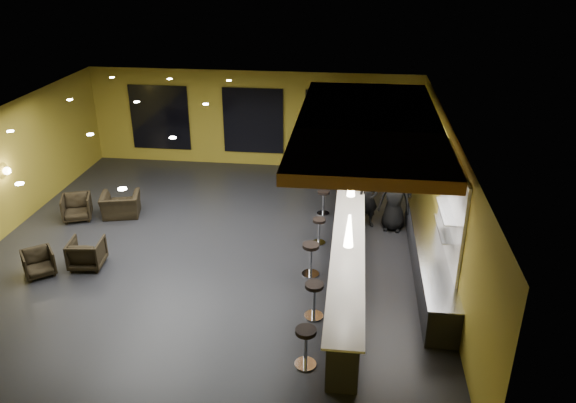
# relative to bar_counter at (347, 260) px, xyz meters

# --- Properties ---
(floor) EXTENTS (12.00, 13.00, 0.10)m
(floor) POSITION_rel_bar_counter_xyz_m (-3.65, 1.00, -0.55)
(floor) COLOR black
(floor) RESTS_ON ground
(ceiling) EXTENTS (12.00, 13.00, 0.10)m
(ceiling) POSITION_rel_bar_counter_xyz_m (-3.65, 1.00, 3.05)
(ceiling) COLOR black
(wall_back) EXTENTS (12.00, 0.10, 3.50)m
(wall_back) POSITION_rel_bar_counter_xyz_m (-3.65, 7.55, 1.25)
(wall_back) COLOR olive
(wall_back) RESTS_ON floor
(wall_front) EXTENTS (12.00, 0.10, 3.50)m
(wall_front) POSITION_rel_bar_counter_xyz_m (-3.65, -5.55, 1.25)
(wall_front) COLOR olive
(wall_front) RESTS_ON floor
(wall_right) EXTENTS (0.10, 13.00, 3.50)m
(wall_right) POSITION_rel_bar_counter_xyz_m (2.40, 1.00, 1.25)
(wall_right) COLOR olive
(wall_right) RESTS_ON floor
(wood_soffit) EXTENTS (3.60, 8.00, 0.28)m
(wood_soffit) POSITION_rel_bar_counter_xyz_m (0.35, 2.00, 2.86)
(wood_soffit) COLOR #A0622E
(wood_soffit) RESTS_ON ceiling
(window_left) EXTENTS (2.20, 0.06, 2.40)m
(window_left) POSITION_rel_bar_counter_xyz_m (-7.15, 7.44, 1.20)
(window_left) COLOR black
(window_left) RESTS_ON wall_back
(window_center) EXTENTS (2.20, 0.06, 2.40)m
(window_center) POSITION_rel_bar_counter_xyz_m (-3.65, 7.44, 1.20)
(window_center) COLOR black
(window_center) RESTS_ON wall_back
(window_right) EXTENTS (2.20, 0.06, 2.40)m
(window_right) POSITION_rel_bar_counter_xyz_m (-0.65, 7.44, 1.20)
(window_right) COLOR black
(window_right) RESTS_ON wall_back
(tile_backsplash) EXTENTS (0.06, 3.20, 2.40)m
(tile_backsplash) POSITION_rel_bar_counter_xyz_m (2.31, 0.00, 1.50)
(tile_backsplash) COLOR white
(tile_backsplash) RESTS_ON wall_right
(bar_counter) EXTENTS (0.60, 8.00, 1.00)m
(bar_counter) POSITION_rel_bar_counter_xyz_m (0.00, 0.00, 0.00)
(bar_counter) COLOR black
(bar_counter) RESTS_ON floor
(bar_top) EXTENTS (0.78, 8.10, 0.05)m
(bar_top) POSITION_rel_bar_counter_xyz_m (0.00, 0.00, 0.52)
(bar_top) COLOR white
(bar_top) RESTS_ON bar_counter
(prep_counter) EXTENTS (0.70, 6.00, 0.86)m
(prep_counter) POSITION_rel_bar_counter_xyz_m (2.00, 0.50, -0.07)
(prep_counter) COLOR black
(prep_counter) RESTS_ON floor
(prep_top) EXTENTS (0.72, 6.00, 0.03)m
(prep_top) POSITION_rel_bar_counter_xyz_m (2.00, 0.50, 0.39)
(prep_top) COLOR silver
(prep_top) RESTS_ON prep_counter
(wall_shelf_lower) EXTENTS (0.30, 1.50, 0.03)m
(wall_shelf_lower) POSITION_rel_bar_counter_xyz_m (2.17, -0.20, 1.10)
(wall_shelf_lower) COLOR silver
(wall_shelf_lower) RESTS_ON wall_right
(wall_shelf_upper) EXTENTS (0.30, 1.50, 0.03)m
(wall_shelf_upper) POSITION_rel_bar_counter_xyz_m (2.17, -0.20, 1.55)
(wall_shelf_upper) COLOR silver
(wall_shelf_upper) RESTS_ON wall_right
(column) EXTENTS (0.60, 0.60, 3.50)m
(column) POSITION_rel_bar_counter_xyz_m (0.00, 4.60, 1.25)
(column) COLOR #A88E25
(column) RESTS_ON floor
(wall_sconce) EXTENTS (0.22, 0.22, 0.22)m
(wall_sconce) POSITION_rel_bar_counter_xyz_m (-9.53, 1.50, 1.30)
(wall_sconce) COLOR #FFE5B2
(wall_sconce) RESTS_ON wall_left
(pendant_0) EXTENTS (0.20, 0.20, 0.70)m
(pendant_0) POSITION_rel_bar_counter_xyz_m (0.00, -2.00, 1.85)
(pendant_0) COLOR white
(pendant_0) RESTS_ON wood_soffit
(pendant_1) EXTENTS (0.20, 0.20, 0.70)m
(pendant_1) POSITION_rel_bar_counter_xyz_m (0.00, 0.50, 1.85)
(pendant_1) COLOR white
(pendant_1) RESTS_ON wood_soffit
(pendant_2) EXTENTS (0.20, 0.20, 0.70)m
(pendant_2) POSITION_rel_bar_counter_xyz_m (0.00, 3.00, 1.85)
(pendant_2) COLOR white
(pendant_2) RESTS_ON wood_soffit
(staff_a) EXTENTS (0.76, 0.66, 1.77)m
(staff_a) POSITION_rel_bar_counter_xyz_m (0.50, 2.88, 0.39)
(staff_a) COLOR black
(staff_a) RESTS_ON floor
(staff_b) EXTENTS (1.00, 0.87, 1.75)m
(staff_b) POSITION_rel_bar_counter_xyz_m (1.35, 3.18, 0.38)
(staff_b) COLOR black
(staff_b) RESTS_ON floor
(staff_c) EXTENTS (0.97, 0.72, 1.82)m
(staff_c) POSITION_rel_bar_counter_xyz_m (1.25, 2.79, 0.41)
(staff_c) COLOR black
(staff_c) RESTS_ON floor
(armchair_a) EXTENTS (1.00, 1.00, 0.66)m
(armchair_a) POSITION_rel_bar_counter_xyz_m (-7.62, -0.78, -0.17)
(armchair_a) COLOR black
(armchair_a) RESTS_ON floor
(armchair_b) EXTENTS (0.90, 0.92, 0.76)m
(armchair_b) POSITION_rel_bar_counter_xyz_m (-6.60, -0.26, -0.12)
(armchair_b) COLOR black
(armchair_b) RESTS_ON floor
(armchair_c) EXTENTS (1.05, 1.06, 0.76)m
(armchair_c) POSITION_rel_bar_counter_xyz_m (-8.11, 2.30, -0.12)
(armchair_c) COLOR black
(armchair_c) RESTS_ON floor
(armchair_d) EXTENTS (1.31, 1.21, 0.72)m
(armchair_d) POSITION_rel_bar_counter_xyz_m (-6.89, 2.67, -0.14)
(armchair_d) COLOR black
(armchair_d) RESTS_ON floor
(bar_stool_0) EXTENTS (0.43, 0.43, 0.86)m
(bar_stool_0) POSITION_rel_bar_counter_xyz_m (-0.72, -3.30, 0.05)
(bar_stool_0) COLOR silver
(bar_stool_0) RESTS_ON floor
(bar_stool_1) EXTENTS (0.43, 0.43, 0.85)m
(bar_stool_1) POSITION_rel_bar_counter_xyz_m (-0.69, -1.70, 0.05)
(bar_stool_1) COLOR silver
(bar_stool_1) RESTS_ON floor
(bar_stool_2) EXTENTS (0.44, 0.44, 0.86)m
(bar_stool_2) POSITION_rel_bar_counter_xyz_m (-0.90, 0.02, 0.05)
(bar_stool_2) COLOR silver
(bar_stool_2) RESTS_ON floor
(bar_stool_3) EXTENTS (0.38, 0.38, 0.74)m
(bar_stool_3) POSITION_rel_bar_counter_xyz_m (-0.82, 1.68, -0.03)
(bar_stool_3) COLOR silver
(bar_stool_3) RESTS_ON floor
(bar_stool_4) EXTENTS (0.39, 0.39, 0.76)m
(bar_stool_4) POSITION_rel_bar_counter_xyz_m (-0.81, 3.55, -0.01)
(bar_stool_4) COLOR silver
(bar_stool_4) RESTS_ON floor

